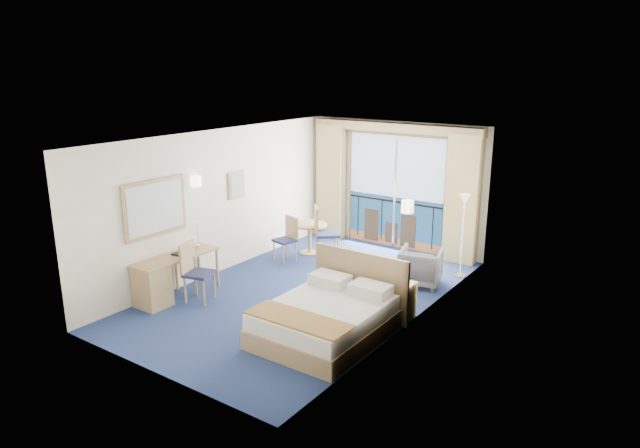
% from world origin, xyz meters
% --- Properties ---
extents(floor, '(6.50, 6.50, 0.00)m').
position_xyz_m(floor, '(0.00, 0.00, 0.00)').
color(floor, navy).
rests_on(floor, ground).
extents(room_walls, '(4.04, 6.54, 2.72)m').
position_xyz_m(room_walls, '(0.00, 0.00, 1.78)').
color(room_walls, beige).
rests_on(room_walls, ground).
extents(balcony_door, '(2.36, 0.03, 2.52)m').
position_xyz_m(balcony_door, '(-0.01, 3.22, 1.14)').
color(balcony_door, navy).
rests_on(balcony_door, room_walls).
extents(curtain_left, '(0.65, 0.22, 2.55)m').
position_xyz_m(curtain_left, '(-1.55, 3.07, 1.28)').
color(curtain_left, tan).
rests_on(curtain_left, room_walls).
extents(curtain_right, '(0.65, 0.22, 2.55)m').
position_xyz_m(curtain_right, '(1.55, 3.07, 1.28)').
color(curtain_right, tan).
rests_on(curtain_right, room_walls).
extents(pelmet, '(3.80, 0.25, 0.18)m').
position_xyz_m(pelmet, '(0.00, 3.10, 2.58)').
color(pelmet, '#A18357').
rests_on(pelmet, room_walls).
extents(mirror, '(0.05, 1.25, 0.95)m').
position_xyz_m(mirror, '(-1.97, -1.50, 1.55)').
color(mirror, '#A18357').
rests_on(mirror, room_walls).
extents(wall_print, '(0.04, 0.42, 0.52)m').
position_xyz_m(wall_print, '(-1.97, 0.45, 1.60)').
color(wall_print, '#A18357').
rests_on(wall_print, room_walls).
extents(sconce_left, '(0.18, 0.18, 0.18)m').
position_xyz_m(sconce_left, '(-1.94, -0.60, 1.85)').
color(sconce_left, beige).
rests_on(sconce_left, room_walls).
extents(sconce_right, '(0.18, 0.18, 0.18)m').
position_xyz_m(sconce_right, '(1.94, -0.15, 1.85)').
color(sconce_right, beige).
rests_on(sconce_right, room_walls).
extents(bed, '(1.66, 1.97, 1.04)m').
position_xyz_m(bed, '(1.22, -1.14, 0.29)').
color(bed, '#A18357').
rests_on(bed, ground).
extents(nightstand, '(0.44, 0.42, 0.57)m').
position_xyz_m(nightstand, '(1.76, 0.03, 0.29)').
color(nightstand, tan).
rests_on(nightstand, ground).
extents(phone, '(0.21, 0.19, 0.08)m').
position_xyz_m(phone, '(1.78, 0.05, 0.61)').
color(phone, beige).
rests_on(phone, nightstand).
extents(armchair, '(0.87, 0.89, 0.67)m').
position_xyz_m(armchair, '(1.44, 1.51, 0.33)').
color(armchair, '#4A505A').
rests_on(armchair, ground).
extents(floor_lamp, '(0.22, 0.22, 1.57)m').
position_xyz_m(floor_lamp, '(1.88, 2.30, 1.19)').
color(floor_lamp, silver).
rests_on(floor_lamp, ground).
extents(desk, '(0.53, 1.54, 0.72)m').
position_xyz_m(desk, '(-1.73, -1.77, 0.40)').
color(desk, '#A18357').
rests_on(desk, ground).
extents(desk_chair, '(0.54, 0.54, 1.00)m').
position_xyz_m(desk_chair, '(-1.34, -1.31, 0.56)').
color(desk_chair, '#1F254A').
rests_on(desk_chair, ground).
extents(folder, '(0.32, 0.25, 0.03)m').
position_xyz_m(folder, '(-1.67, -1.25, 0.74)').
color(folder, black).
rests_on(folder, desk).
extents(desk_lamp, '(0.11, 0.11, 0.43)m').
position_xyz_m(desk_lamp, '(-1.78, -0.79, 1.04)').
color(desk_lamp, silver).
rests_on(desk_lamp, desk).
extents(round_table, '(0.72, 0.72, 0.65)m').
position_xyz_m(round_table, '(-1.21, 1.77, 0.49)').
color(round_table, '#A18357').
rests_on(round_table, ground).
extents(table_chair_a, '(0.67, 0.67, 1.09)m').
position_xyz_m(table_chair_a, '(-0.79, 1.64, 0.62)').
color(table_chair_a, '#1F254A').
rests_on(table_chair_a, ground).
extents(table_chair_b, '(0.47, 0.48, 0.90)m').
position_xyz_m(table_chair_b, '(-1.32, 1.18, 0.51)').
color(table_chair_b, '#1F254A').
rests_on(table_chair_b, ground).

